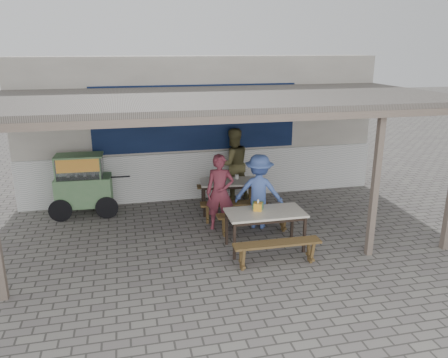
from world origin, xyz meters
TOP-DOWN VIEW (x-y plane):
  - ground at (0.00, 0.00)m, footprint 60.00×60.00m
  - back_wall at (-0.00, 3.58)m, footprint 9.00×1.28m
  - warung_roof at (0.02, 0.90)m, footprint 9.00×4.21m
  - table_left at (0.37, 1.84)m, footprint 1.44×0.83m
  - bench_left_street at (0.30, 1.21)m, footprint 1.49×0.45m
  - bench_left_wall at (0.44, 2.47)m, footprint 1.49×0.45m
  - table_right at (0.54, -0.22)m, footprint 1.47×0.77m
  - bench_right_street at (0.53, -0.93)m, footprint 1.57×0.30m
  - bench_right_wall at (0.55, 0.50)m, footprint 1.57×0.30m
  - vendor_cart at (-2.93, 2.39)m, footprint 1.80×0.74m
  - patron_street_side at (-0.08, 0.93)m, footprint 0.67×0.52m
  - patron_wall_side at (0.66, 2.74)m, footprint 0.96×0.80m
  - patron_right_table at (0.74, 0.83)m, footprint 1.18×0.96m
  - tissue_box at (0.42, -0.12)m, footprint 0.20×0.20m
  - donation_box at (0.45, -0.03)m, footprint 0.23×0.20m
  - condiment_jar at (0.56, 1.98)m, footprint 0.09×0.09m
  - condiment_bowl at (0.14, 1.99)m, footprint 0.25×0.25m

SIDE VIEW (x-z plane):
  - ground at x=0.00m, z-range 0.00..0.00m
  - bench_left_street at x=0.30m, z-range 0.11..0.56m
  - bench_left_wall at x=0.44m, z-range 0.11..0.56m
  - bench_right_street at x=0.53m, z-range 0.12..0.57m
  - bench_right_wall at x=0.55m, z-range 0.12..0.57m
  - table_left at x=0.37m, z-range 0.29..1.04m
  - table_right at x=0.54m, z-range 0.30..1.05m
  - vendor_cart at x=-2.93m, z-range 0.06..1.48m
  - condiment_bowl at x=0.14m, z-range 0.75..0.80m
  - patron_right_table at x=0.74m, z-range 0.00..1.59m
  - condiment_jar at x=0.56m, z-range 0.75..0.85m
  - patron_street_side at x=-0.08m, z-range 0.00..1.61m
  - donation_box at x=0.45m, z-range 0.75..0.88m
  - tissue_box at x=0.42m, z-range 0.75..0.90m
  - patron_wall_side at x=0.66m, z-range 0.00..1.81m
  - back_wall at x=0.00m, z-range -0.03..3.47m
  - warung_roof at x=0.02m, z-range 1.31..4.12m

